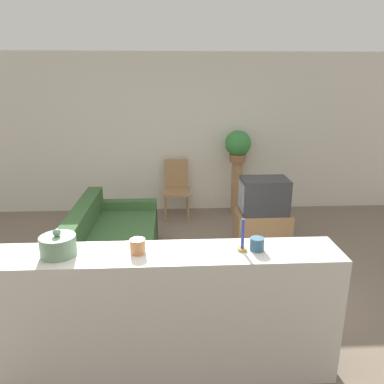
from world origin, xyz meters
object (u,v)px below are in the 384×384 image
(decorative_bowl, at_px, (58,245))
(wooden_chair, at_px, (176,186))
(television, at_px, (264,196))
(potted_plant, at_px, (238,145))
(couch, at_px, (111,248))

(decorative_bowl, bearing_deg, wooden_chair, 75.92)
(television, relative_size, potted_plant, 1.19)
(couch, bearing_deg, decorative_bowl, -92.28)
(potted_plant, bearing_deg, television, -85.11)
(television, height_order, decorative_bowl, decorative_bowl)
(couch, relative_size, decorative_bowl, 7.64)
(potted_plant, bearing_deg, couch, -134.09)
(couch, xyz_separation_m, potted_plant, (1.86, 1.93, 0.92))
(television, xyz_separation_m, decorative_bowl, (-2.06, -2.22, 0.36))
(television, xyz_separation_m, potted_plant, (-0.12, 1.42, 0.44))
(wooden_chair, distance_m, decorative_bowl, 3.72)
(television, height_order, wooden_chair, television)
(television, relative_size, decorative_bowl, 2.44)
(wooden_chair, xyz_separation_m, potted_plant, (1.04, 0.08, 0.68))
(wooden_chair, bearing_deg, couch, -114.09)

